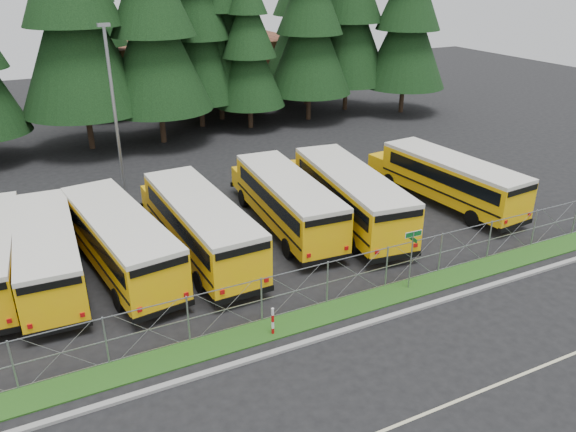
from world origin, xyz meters
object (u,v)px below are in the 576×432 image
at_px(bus_5, 285,202).
at_px(bus_6, 347,197).
at_px(light_standard, 114,106).
at_px(bus_2, 118,241).
at_px(street_sign, 412,248).
at_px(bus_1, 48,253).
at_px(bus_3, 199,227).
at_px(bus_east, 446,181).
at_px(striped_bollard, 273,322).

distance_m(bus_5, bus_6, 3.44).
distance_m(bus_6, light_standard, 14.83).
relative_size(bus_2, street_sign, 4.04).
height_order(bus_2, bus_6, bus_6).
height_order(bus_1, bus_3, bus_3).
xyz_separation_m(bus_east, light_standard, (-16.85, 10.32, 4.05)).
height_order(bus_6, street_sign, bus_6).
bearing_deg(bus_3, bus_5, 8.59).
height_order(bus_2, bus_3, bus_3).
xyz_separation_m(street_sign, light_standard, (-8.94, 17.23, 3.47)).
distance_m(bus_5, bus_east, 10.10).
bearing_deg(bus_2, bus_1, 165.12).
relative_size(bus_1, bus_6, 0.91).
height_order(bus_1, street_sign, bus_1).
relative_size(bus_2, bus_6, 0.96).
distance_m(striped_bollard, light_standard, 18.46).
xyz_separation_m(bus_2, light_standard, (2.12, 9.93, 4.01)).
distance_m(bus_2, bus_5, 8.98).
xyz_separation_m(bus_1, bus_2, (3.01, -0.38, 0.08)).
bearing_deg(light_standard, bus_3, -80.57).
height_order(bus_1, bus_east, bus_east).
distance_m(bus_2, bus_6, 12.25).
height_order(bus_2, striped_bollard, bus_2).
distance_m(bus_1, bus_east, 22.00).
bearing_deg(bus_6, street_sign, -92.49).
relative_size(bus_2, bus_3, 0.98).
xyz_separation_m(bus_1, bus_3, (6.81, -0.55, 0.11)).
relative_size(bus_2, bus_east, 1.03).
distance_m(bus_5, light_standard, 12.07).
bearing_deg(street_sign, bus_1, 151.36).
bearing_deg(bus_6, bus_east, 4.98).
relative_size(bus_3, bus_east, 1.05).
height_order(bus_5, light_standard, light_standard).
distance_m(bus_2, street_sign, 13.27).
xyz_separation_m(bus_1, bus_6, (15.25, -0.54, 0.14)).
bearing_deg(bus_3, bus_2, 175.33).
distance_m(bus_3, striped_bollard, 7.64).
bearing_deg(light_standard, bus_1, -118.25).
distance_m(bus_east, street_sign, 10.52).
bearing_deg(striped_bollard, street_sign, 3.66).
xyz_separation_m(bus_6, street_sign, (-1.18, -7.14, 0.48)).
height_order(bus_1, bus_5, bus_5).
relative_size(bus_1, bus_east, 0.97).
height_order(bus_3, bus_6, bus_6).
bearing_deg(bus_1, bus_east, 0.25).
bearing_deg(bus_3, street_sign, -46.72).
bearing_deg(street_sign, bus_3, 135.49).
bearing_deg(street_sign, bus_6, 80.59).
relative_size(bus_6, street_sign, 4.22).
xyz_separation_m(bus_1, bus_5, (11.96, 0.44, 0.07)).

